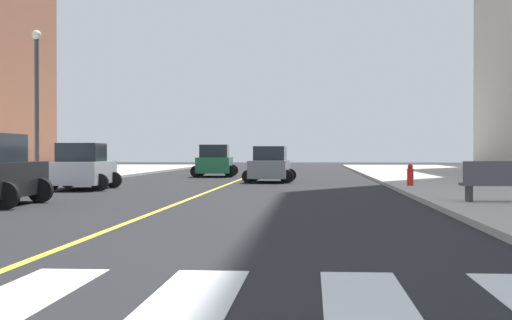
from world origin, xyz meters
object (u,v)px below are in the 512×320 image
(park_bench, at_px, (494,182))
(street_lamp, at_px, (37,92))
(fire_hydrant, at_px, (410,175))
(car_silver_nearest, at_px, (83,168))
(car_gray_third, at_px, (270,165))
(car_green_second, at_px, (215,162))

(park_bench, relative_size, street_lamp, 0.26)
(park_bench, bearing_deg, fire_hydrant, 2.26)
(fire_hydrant, bearing_deg, park_bench, -84.28)
(car_silver_nearest, xyz_separation_m, car_gray_third, (7.16, 8.13, -0.03))
(car_green_second, distance_m, car_gray_third, 9.30)
(car_silver_nearest, bearing_deg, street_lamp, 128.69)
(car_green_second, height_order, street_lamp, street_lamp)
(park_bench, bearing_deg, car_green_second, 19.70)
(car_silver_nearest, relative_size, street_lamp, 0.62)
(street_lamp, bearing_deg, car_gray_third, 23.36)
(car_green_second, relative_size, car_gray_third, 1.09)
(street_lamp, bearing_deg, park_bench, -35.99)
(car_gray_third, xyz_separation_m, street_lamp, (-10.39, -4.49, 3.42))
(car_silver_nearest, xyz_separation_m, street_lamp, (-3.23, 3.64, 3.38))
(car_silver_nearest, distance_m, fire_hydrant, 13.30)
(park_bench, xyz_separation_m, street_lamp, (-17.50, 12.71, 3.57))
(car_silver_nearest, bearing_deg, car_gray_third, 45.77)
(fire_hydrant, height_order, street_lamp, street_lamp)
(car_green_second, height_order, park_bench, car_green_second)
(park_bench, bearing_deg, street_lamp, 50.55)
(car_green_second, bearing_deg, street_lamp, -119.43)
(car_gray_third, bearing_deg, park_bench, 114.39)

